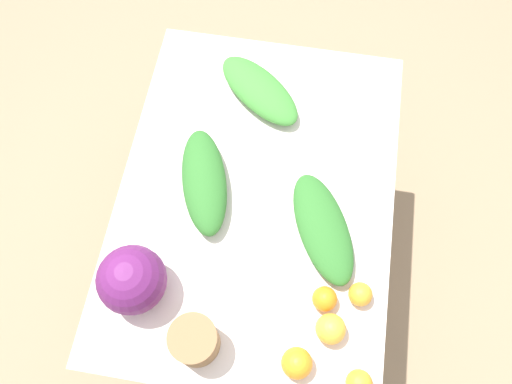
# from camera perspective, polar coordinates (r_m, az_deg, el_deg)

# --- Properties ---
(ground_plane) EXTENTS (8.00, 8.00, 0.00)m
(ground_plane) POSITION_cam_1_polar(r_m,az_deg,el_deg) (2.21, 0.00, -7.95)
(ground_plane) COLOR #937A5B
(dining_table) EXTENTS (1.13, 0.81, 0.76)m
(dining_table) POSITION_cam_1_polar(r_m,az_deg,el_deg) (1.59, 0.00, -1.98)
(dining_table) COLOR silver
(dining_table) RESTS_ON ground_plane
(cabbage_purple) EXTENTS (0.18, 0.18, 0.18)m
(cabbage_purple) POSITION_cam_1_polar(r_m,az_deg,el_deg) (1.35, -14.00, -9.71)
(cabbage_purple) COLOR #601E5B
(cabbage_purple) RESTS_ON dining_table
(paper_bag) EXTENTS (0.12, 0.12, 0.13)m
(paper_bag) POSITION_cam_1_polar(r_m,az_deg,el_deg) (1.32, -7.02, -16.51)
(paper_bag) COLOR olive
(paper_bag) RESTS_ON dining_table
(greens_bunch_dandelion) EXTENTS (0.31, 0.34, 0.06)m
(greens_bunch_dandelion) POSITION_cam_1_polar(r_m,az_deg,el_deg) (1.62, 0.39, 11.56)
(greens_bunch_dandelion) COLOR #3D8433
(greens_bunch_dandelion) RESTS_ON dining_table
(greens_bunch_kale) EXTENTS (0.37, 0.27, 0.07)m
(greens_bunch_kale) POSITION_cam_1_polar(r_m,az_deg,el_deg) (1.42, 7.63, -4.10)
(greens_bunch_kale) COLOR #2D6B28
(greens_bunch_kale) RESTS_ON dining_table
(greens_bunch_scallion) EXTENTS (0.36, 0.22, 0.08)m
(greens_bunch_scallion) POSITION_cam_1_polar(r_m,az_deg,el_deg) (1.46, -5.96, 1.13)
(greens_bunch_scallion) COLOR #2D6B28
(greens_bunch_scallion) RESTS_ON dining_table
(orange_0) EXTENTS (0.08, 0.08, 0.08)m
(orange_0) POSITION_cam_1_polar(r_m,az_deg,el_deg) (1.35, 8.53, -15.21)
(orange_0) COLOR #F9A833
(orange_0) RESTS_ON dining_table
(orange_1) EXTENTS (0.07, 0.07, 0.07)m
(orange_1) POSITION_cam_1_polar(r_m,az_deg,el_deg) (1.37, 7.85, -12.00)
(orange_1) COLOR orange
(orange_1) RESTS_ON dining_table
(orange_2) EXTENTS (0.06, 0.06, 0.06)m
(orange_2) POSITION_cam_1_polar(r_m,az_deg,el_deg) (1.39, 11.84, -11.36)
(orange_2) COLOR orange
(orange_2) RESTS_ON dining_table
(orange_3) EXTENTS (0.07, 0.07, 0.07)m
(orange_3) POSITION_cam_1_polar(r_m,az_deg,el_deg) (1.36, 11.69, -20.61)
(orange_3) COLOR orange
(orange_3) RESTS_ON dining_table
(orange_4) EXTENTS (0.08, 0.08, 0.08)m
(orange_4) POSITION_cam_1_polar(r_m,az_deg,el_deg) (1.33, 4.69, -18.91)
(orange_4) COLOR orange
(orange_4) RESTS_ON dining_table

